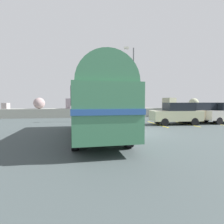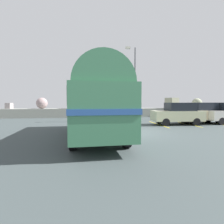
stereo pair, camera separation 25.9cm
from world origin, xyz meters
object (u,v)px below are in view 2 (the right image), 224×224
(parked_car_nearest, at_px, (178,113))
(vintage_coach, at_px, (95,100))
(parked_car_middle, at_px, (201,113))
(lamp_post, at_px, (134,81))

(parked_car_nearest, bearing_deg, vintage_coach, 123.03)
(vintage_coach, distance_m, parked_car_middle, 10.93)
(vintage_coach, distance_m, lamp_post, 8.35)
(parked_car_nearest, height_order, lamp_post, lamp_post)
(parked_car_middle, relative_size, lamp_post, 0.59)
(vintage_coach, distance_m, parked_car_nearest, 8.31)
(parked_car_middle, xyz_separation_m, lamp_post, (-5.67, 2.12, 3.01))
(parked_car_nearest, distance_m, lamp_post, 5.15)
(vintage_coach, height_order, parked_car_middle, vintage_coach)
(lamp_post, bearing_deg, parked_car_nearest, -42.93)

